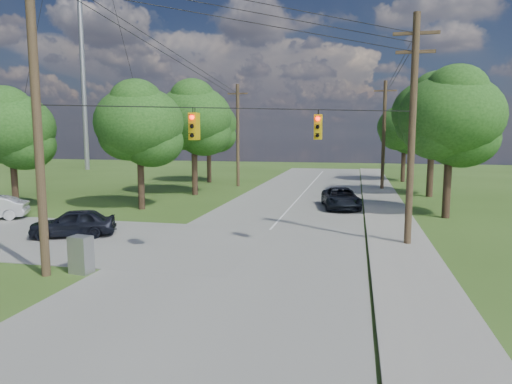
% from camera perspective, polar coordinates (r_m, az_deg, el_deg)
% --- Properties ---
extents(ground, '(140.00, 140.00, 0.00)m').
position_cam_1_polar(ground, '(16.13, -12.18, -11.65)').
color(ground, '#33501A').
rests_on(ground, ground).
extents(main_road, '(10.00, 100.00, 0.03)m').
position_cam_1_polar(main_road, '(20.04, -0.89, -7.68)').
color(main_road, gray).
rests_on(main_road, ground).
extents(sidewalk_east, '(2.60, 100.00, 0.12)m').
position_cam_1_polar(sidewalk_east, '(19.66, 18.69, -8.23)').
color(sidewalk_east, gray).
rests_on(sidewalk_east, ground).
extents(pole_sw, '(2.00, 0.32, 12.00)m').
position_cam_1_polar(pole_sw, '(18.06, -25.79, 9.87)').
color(pole_sw, '#4D3D28').
rests_on(pole_sw, ground).
extents(pole_ne, '(2.00, 0.32, 10.50)m').
position_cam_1_polar(pole_ne, '(21.99, 18.94, 7.61)').
color(pole_ne, '#4D3D28').
rests_on(pole_ne, ground).
extents(pole_north_e, '(2.00, 0.32, 10.00)m').
position_cam_1_polar(pole_north_e, '(43.92, 15.68, 6.92)').
color(pole_north_e, '#4D3D28').
rests_on(pole_north_e, ground).
extents(pole_north_w, '(2.00, 0.32, 10.00)m').
position_cam_1_polar(pole_north_w, '(45.32, -2.29, 7.19)').
color(pole_north_w, '#4D3D28').
rests_on(pole_north_w, ground).
extents(power_lines, '(13.93, 29.62, 4.93)m').
position_cam_1_polar(power_lines, '(26.17, 1.38, 15.99)').
color(power_lines, black).
rests_on(power_lines, ground).
extents(traffic_signals, '(4.91, 3.27, 1.05)m').
position_cam_1_polar(traffic_signals, '(18.69, 0.34, 8.22)').
color(traffic_signals, '#C7A20B').
rests_on(traffic_signals, ground).
extents(radio_mast, '(0.70, 0.70, 45.00)m').
position_cam_1_polar(radio_mast, '(73.21, -21.15, 20.47)').
color(radio_mast, '#949699').
rests_on(radio_mast, ground).
extents(tree_w_near, '(6.00, 6.00, 8.40)m').
position_cam_1_polar(tree_w_near, '(32.27, -14.39, 8.35)').
color(tree_w_near, '#3E2A1F').
rests_on(tree_w_near, ground).
extents(tree_w_mid, '(6.40, 6.40, 9.22)m').
position_cam_1_polar(tree_w_mid, '(39.25, -7.78, 9.24)').
color(tree_w_mid, '#3E2A1F').
rests_on(tree_w_mid, ground).
extents(tree_w_far, '(6.00, 6.00, 8.73)m').
position_cam_1_polar(tree_w_far, '(49.34, -5.95, 8.46)').
color(tree_w_far, '#3E2A1F').
rests_on(tree_w_far, ground).
extents(tree_e_near, '(6.20, 6.20, 8.81)m').
position_cam_1_polar(tree_e_near, '(30.38, 23.17, 8.70)').
color(tree_e_near, '#3E2A1F').
rests_on(tree_e_near, ground).
extents(tree_e_mid, '(6.60, 6.60, 9.64)m').
position_cam_1_polar(tree_e_mid, '(40.34, 21.27, 9.23)').
color(tree_e_mid, '#3E2A1F').
rests_on(tree_e_mid, ground).
extents(tree_e_far, '(5.80, 5.80, 8.32)m').
position_cam_1_polar(tree_e_far, '(52.10, 18.10, 7.72)').
color(tree_e_far, '#3E2A1F').
rests_on(tree_e_far, ground).
extents(tree_cross_n, '(5.60, 5.60, 7.91)m').
position_cam_1_polar(tree_cross_n, '(34.61, -28.30, 7.08)').
color(tree_cross_n, '#3E2A1F').
rests_on(tree_cross_n, ground).
extents(car_cross_dark, '(4.43, 3.15, 1.40)m').
position_cam_1_polar(car_cross_dark, '(24.82, -21.89, -3.59)').
color(car_cross_dark, black).
rests_on(car_cross_dark, cross_road).
extents(car_main_north, '(3.16, 5.41, 1.42)m').
position_cam_1_polar(car_main_north, '(32.36, 10.57, -0.76)').
color(car_main_north, black).
rests_on(car_main_north, main_road).
extents(control_cabinet, '(0.85, 0.66, 1.41)m').
position_cam_1_polar(control_cabinet, '(18.39, -21.03, -7.33)').
color(control_cabinet, '#949699').
rests_on(control_cabinet, ground).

